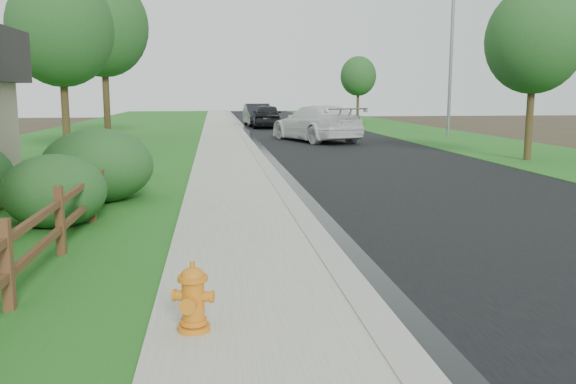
{
  "coord_description": "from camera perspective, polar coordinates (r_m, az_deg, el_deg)",
  "views": [
    {
      "loc": [
        -1.29,
        -4.06,
        2.46
      ],
      "look_at": [
        -0.11,
        5.64,
        0.87
      ],
      "focal_mm": 38.0,
      "sensor_mm": 36.0,
      "label": 1
    }
  ],
  "objects": [
    {
      "name": "road",
      "position": [
        39.58,
        1.64,
        5.7
      ],
      "size": [
        8.0,
        90.0,
        0.02
      ],
      "primitive_type": "cube",
      "color": "black",
      "rests_on": "ground"
    },
    {
      "name": "curb",
      "position": [
        39.17,
        -4.48,
        5.72
      ],
      "size": [
        0.4,
        90.0,
        0.12
      ],
      "primitive_type": "cube",
      "color": "#9C978D",
      "rests_on": "ground"
    },
    {
      "name": "wet_gutter",
      "position": [
        39.19,
        -3.96,
        5.67
      ],
      "size": [
        0.5,
        90.0,
        0.0
      ],
      "primitive_type": "cube",
      "color": "black",
      "rests_on": "road"
    },
    {
      "name": "sidewalk",
      "position": [
        39.13,
        -6.39,
        5.67
      ],
      "size": [
        2.2,
        90.0,
        0.1
      ],
      "primitive_type": "cube",
      "color": "#9C9A88",
      "rests_on": "ground"
    },
    {
      "name": "grass_strip",
      "position": [
        39.16,
        -9.18,
        5.58
      ],
      "size": [
        1.6,
        90.0,
        0.06
      ],
      "primitive_type": "cube",
      "color": "#245F1B",
      "rests_on": "ground"
    },
    {
      "name": "lawn_near",
      "position": [
        39.71,
        -16.73,
        5.34
      ],
      "size": [
        9.0,
        90.0,
        0.04
      ],
      "primitive_type": "cube",
      "color": "#245F1B",
      "rests_on": "ground"
    },
    {
      "name": "verge_far",
      "position": [
        41.17,
        11.22,
        5.68
      ],
      "size": [
        6.0,
        90.0,
        0.04
      ],
      "primitive_type": "cube",
      "color": "#245F1B",
      "rests_on": "ground"
    },
    {
      "name": "ranch_fence",
      "position": [
        10.87,
        -19.1,
        -1.03
      ],
      "size": [
        0.12,
        16.92,
        1.1
      ],
      "color": "#4C3119",
      "rests_on": "ground"
    },
    {
      "name": "fire_hydrant",
      "position": [
        6.24,
        -8.88,
        -9.88
      ],
      "size": [
        0.47,
        0.38,
        0.71
      ],
      "color": "orange",
      "rests_on": "sidewalk"
    },
    {
      "name": "white_suv",
      "position": [
        31.24,
        2.63,
        6.44
      ],
      "size": [
        4.47,
        6.77,
        1.82
      ],
      "primitive_type": "imported",
      "rotation": [
        0.0,
        0.0,
        3.47
      ],
      "color": "silver",
      "rests_on": "road"
    },
    {
      "name": "dark_car_mid",
      "position": [
        43.35,
        -1.97,
        7.12
      ],
      "size": [
        2.38,
        5.03,
        1.66
      ],
      "primitive_type": "imported",
      "rotation": [
        0.0,
        0.0,
        3.05
      ],
      "color": "black",
      "rests_on": "road"
    },
    {
      "name": "dark_car_far",
      "position": [
        45.88,
        -2.85,
        7.23
      ],
      "size": [
        2.03,
        5.1,
        1.65
      ],
      "primitive_type": "imported",
      "rotation": [
        0.0,
        0.0,
        0.06
      ],
      "color": "black",
      "rests_on": "road"
    },
    {
      "name": "streetlight",
      "position": [
        36.06,
        14.82,
        13.35
      ],
      "size": [
        2.12,
        0.6,
        9.22
      ],
      "color": "gray",
      "rests_on": "ground"
    },
    {
      "name": "shrub_c",
      "position": [
        11.99,
        -21.0,
        0.09
      ],
      "size": [
        2.11,
        2.11,
        1.36
      ],
      "primitive_type": "ellipsoid",
      "rotation": [
        0.0,
        0.0,
        -0.13
      ],
      "color": "#1A4A20",
      "rests_on": "ground"
    },
    {
      "name": "shrub_d",
      "position": [
        14.39,
        -17.36,
        2.37
      ],
      "size": [
        2.96,
        2.96,
        1.68
      ],
      "primitive_type": "ellipsoid",
      "rotation": [
        0.0,
        0.0,
        0.23
      ],
      "color": "#1A4A20",
      "rests_on": "ground"
    },
    {
      "name": "tree_near_left",
      "position": [
        25.47,
        -20.5,
        14.06
      ],
      "size": [
        3.98,
        3.98,
        7.05
      ],
      "color": "#352815",
      "rests_on": "ground"
    },
    {
      "name": "tree_near_right",
      "position": [
        23.94,
        22.07,
        13.01
      ],
      "size": [
        3.45,
        3.45,
        6.22
      ],
      "color": "#352815",
      "rests_on": "ground"
    },
    {
      "name": "tree_mid_left",
      "position": [
        34.74,
        -16.92,
        14.52
      ],
      "size": [
        4.77,
        4.77,
        8.52
      ],
      "color": "#352815",
      "rests_on": "ground"
    },
    {
      "name": "tree_far_right",
      "position": [
        51.87,
        6.59,
        10.71
      ],
      "size": [
        2.97,
        2.97,
        5.48
      ],
      "color": "#352815",
      "rests_on": "ground"
    }
  ]
}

